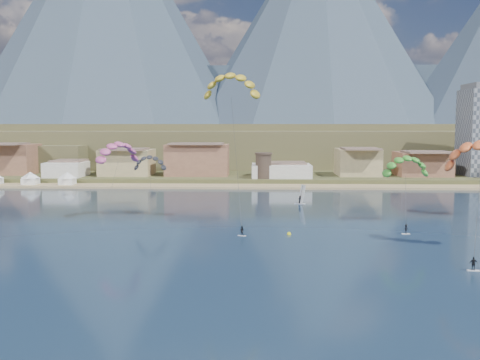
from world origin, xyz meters
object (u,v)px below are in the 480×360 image
object	(u,v)px
kitesurfer_yellow	(231,82)
windsurfer	(301,198)
watchtower	(264,165)
buoy	(289,234)
kitesurfer_green	(406,163)

from	to	relation	value
kitesurfer_yellow	windsurfer	bearing A→B (deg)	61.20
watchtower	buoy	size ratio (longest dim) A/B	11.56
watchtower	buoy	bearing A→B (deg)	-87.26
watchtower	buoy	distance (m)	81.97
kitesurfer_green	buoy	distance (m)	29.09
buoy	watchtower	bearing A→B (deg)	92.74
kitesurfer_green	buoy	world-z (taller)	kitesurfer_green
kitesurfer_yellow	windsurfer	distance (m)	42.38
watchtower	kitesurfer_yellow	world-z (taller)	kitesurfer_yellow
kitesurfer_yellow	windsurfer	world-z (taller)	kitesurfer_yellow
watchtower	kitesurfer_green	bearing A→B (deg)	-68.42
kitesurfer_green	windsurfer	world-z (taller)	kitesurfer_green
watchtower	buoy	xyz separation A→B (m)	(3.91, -81.64, -6.24)
kitesurfer_green	buoy	xyz separation A→B (m)	(-23.79, -11.59, -12.07)
buoy	kitesurfer_green	bearing A→B (deg)	25.98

